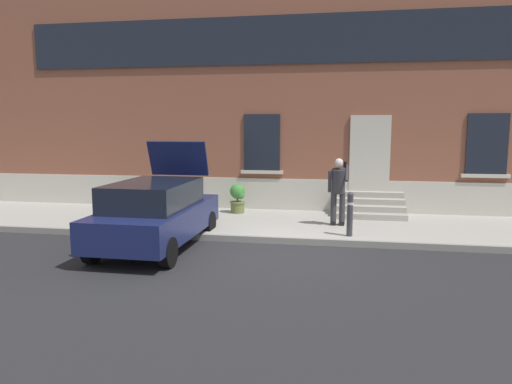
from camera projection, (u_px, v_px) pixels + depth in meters
ground_plane at (275, 254)px, 10.14m from camera, size 80.00×80.00×0.00m
sidewalk at (289, 224)px, 12.86m from camera, size 24.00×3.60×0.15m
curb_edge at (280, 240)px, 11.05m from camera, size 24.00×0.12×0.15m
building_facade at (299, 92)px, 14.78m from camera, size 24.00×1.52×7.50m
entrance_stoop at (369, 207)px, 13.73m from camera, size 1.98×1.28×0.64m
hatchback_car_navy at (156, 213)px, 10.58m from camera, size 1.83×4.09×2.34m
bollard_near_person at (350, 212)px, 11.09m from camera, size 0.15×0.15×1.04m
person_on_phone at (338, 187)px, 12.18m from camera, size 0.51×0.51×1.74m
planter_cream at (125, 193)px, 14.95m from camera, size 0.44×0.44×0.86m
planter_charcoal at (180, 195)px, 14.52m from camera, size 0.44×0.44×0.86m
planter_olive at (238, 198)px, 14.05m from camera, size 0.44×0.44×0.86m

